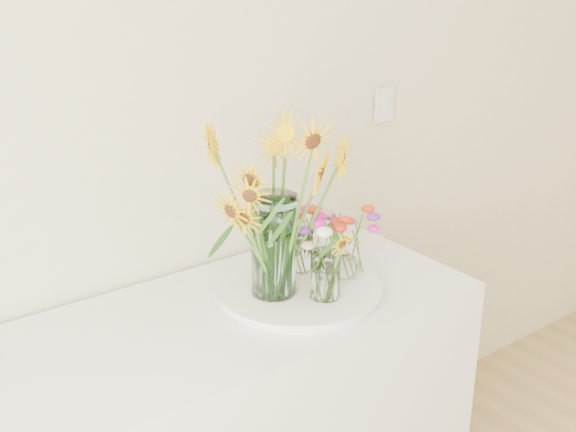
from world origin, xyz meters
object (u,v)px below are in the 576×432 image
(tray, at_px, (298,290))
(small_vase_b, at_px, (344,257))
(mason_jar, at_px, (274,246))
(small_vase_c, at_px, (301,250))
(small_vase_a, at_px, (325,275))

(tray, bearing_deg, small_vase_b, -10.76)
(tray, bearing_deg, mason_jar, 179.11)
(tray, height_order, small_vase_b, small_vase_b)
(small_vase_c, bearing_deg, small_vase_a, -107.69)
(small_vase_b, height_order, small_vase_c, small_vase_c)
(small_vase_c, bearing_deg, small_vase_b, -55.40)
(tray, xyz_separation_m, small_vase_b, (0.14, -0.03, 0.07))
(mason_jar, height_order, small_vase_a, mason_jar)
(tray, relative_size, small_vase_b, 3.75)
(small_vase_a, xyz_separation_m, small_vase_c, (0.06, 0.18, -0.01))
(tray, xyz_separation_m, small_vase_a, (0.01, -0.10, 0.08))
(tray, height_order, mason_jar, mason_jar)
(small_vase_b, bearing_deg, small_vase_a, -150.34)
(tray, height_order, small_vase_a, small_vase_a)
(tray, distance_m, small_vase_b, 0.16)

